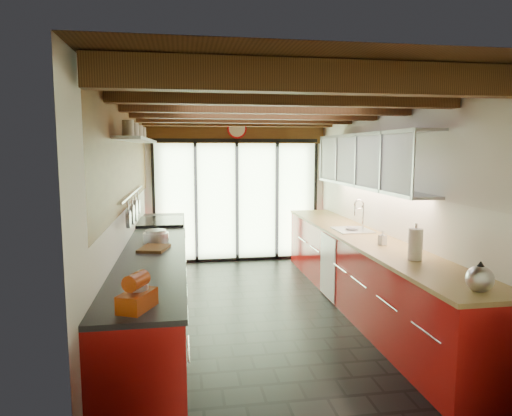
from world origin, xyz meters
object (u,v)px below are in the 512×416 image
at_px(stand_mixer, 137,294).
at_px(soap_bottle, 383,238).
at_px(paper_towel, 415,245).
at_px(bowl, 352,229).
at_px(kettle, 480,277).

distance_m(stand_mixer, soap_bottle, 3.06).
xyz_separation_m(paper_towel, bowl, (-0.00, 1.68, -0.13)).
bearing_deg(bowl, stand_mixer, -133.79).
bearing_deg(paper_towel, soap_bottle, 90.00).
relative_size(soap_bottle, bowl, 0.87).
relative_size(paper_towel, soap_bottle, 2.25).
distance_m(kettle, paper_towel, 0.98).
xyz_separation_m(paper_towel, soap_bottle, (-0.00, 0.73, -0.07)).
bearing_deg(soap_bottle, kettle, -90.00).
bearing_deg(soap_bottle, bowl, 90.00).
relative_size(stand_mixer, soap_bottle, 2.01).
height_order(kettle, soap_bottle, kettle).
bearing_deg(stand_mixer, bowl, 46.21).
bearing_deg(kettle, bowl, 90.00).
distance_m(stand_mixer, kettle, 2.54).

